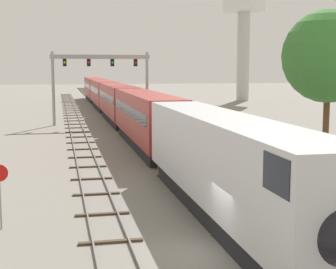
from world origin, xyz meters
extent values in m
plane|color=gray|center=(0.00, 0.00, 0.00)|extent=(400.00, 400.00, 0.00)
cube|color=slate|center=(1.28, 60.00, 0.08)|extent=(0.07, 200.00, 0.16)
cube|color=slate|center=(2.72, 60.00, 0.08)|extent=(0.07, 200.00, 0.16)
cube|color=#473828|center=(2.00, -2.00, 0.05)|extent=(2.60, 0.24, 0.10)
cube|color=#473828|center=(2.00, 2.00, 0.05)|extent=(2.60, 0.24, 0.10)
cube|color=#473828|center=(2.00, 6.00, 0.05)|extent=(2.60, 0.24, 0.10)
cube|color=#473828|center=(2.00, 10.00, 0.05)|extent=(2.60, 0.24, 0.10)
cube|color=#473828|center=(2.00, 14.00, 0.05)|extent=(2.60, 0.24, 0.10)
cube|color=#473828|center=(2.00, 18.00, 0.05)|extent=(2.60, 0.24, 0.10)
cube|color=#473828|center=(2.00, 22.00, 0.05)|extent=(2.60, 0.24, 0.10)
cube|color=#473828|center=(2.00, 26.00, 0.05)|extent=(2.60, 0.24, 0.10)
cube|color=#473828|center=(2.00, 30.00, 0.05)|extent=(2.60, 0.24, 0.10)
cube|color=#473828|center=(2.00, 34.00, 0.05)|extent=(2.60, 0.24, 0.10)
cube|color=#473828|center=(2.00, 38.00, 0.05)|extent=(2.60, 0.24, 0.10)
cube|color=#473828|center=(2.00, 42.00, 0.05)|extent=(2.60, 0.24, 0.10)
cube|color=#473828|center=(2.00, 46.00, 0.05)|extent=(2.60, 0.24, 0.10)
cube|color=#473828|center=(2.00, 50.00, 0.05)|extent=(2.60, 0.24, 0.10)
cube|color=#473828|center=(2.00, 54.00, 0.05)|extent=(2.60, 0.24, 0.10)
cube|color=#473828|center=(2.00, 58.00, 0.05)|extent=(2.60, 0.24, 0.10)
cube|color=#473828|center=(2.00, 62.00, 0.05)|extent=(2.60, 0.24, 0.10)
cube|color=#473828|center=(2.00, 66.00, 0.05)|extent=(2.60, 0.24, 0.10)
cube|color=#473828|center=(2.00, 70.00, 0.05)|extent=(2.60, 0.24, 0.10)
cube|color=#473828|center=(2.00, 74.00, 0.05)|extent=(2.60, 0.24, 0.10)
cube|color=#473828|center=(2.00, 78.00, 0.05)|extent=(2.60, 0.24, 0.10)
cube|color=#473828|center=(2.00, 82.00, 0.05)|extent=(2.60, 0.24, 0.10)
cube|color=#473828|center=(2.00, 86.00, 0.05)|extent=(2.60, 0.24, 0.10)
cube|color=#473828|center=(2.00, 90.00, 0.05)|extent=(2.60, 0.24, 0.10)
cube|color=#473828|center=(2.00, 94.00, 0.05)|extent=(2.60, 0.24, 0.10)
cube|color=#473828|center=(2.00, 98.00, 0.05)|extent=(2.60, 0.24, 0.10)
cube|color=#473828|center=(2.00, 102.00, 0.05)|extent=(2.60, 0.24, 0.10)
cube|color=#473828|center=(2.00, 106.00, 0.05)|extent=(2.60, 0.24, 0.10)
cube|color=#473828|center=(2.00, 110.00, 0.05)|extent=(2.60, 0.24, 0.10)
cube|color=#473828|center=(2.00, 114.00, 0.05)|extent=(2.60, 0.24, 0.10)
cube|color=#473828|center=(2.00, 118.00, 0.05)|extent=(2.60, 0.24, 0.10)
cube|color=#473828|center=(2.00, 122.00, 0.05)|extent=(2.60, 0.24, 0.10)
cube|color=#473828|center=(2.00, 126.00, 0.05)|extent=(2.60, 0.24, 0.10)
cube|color=#473828|center=(2.00, 130.00, 0.05)|extent=(2.60, 0.24, 0.10)
cube|color=#473828|center=(2.00, 134.00, 0.05)|extent=(2.60, 0.24, 0.10)
cube|color=#473828|center=(2.00, 138.00, 0.05)|extent=(2.60, 0.24, 0.10)
cube|color=#473828|center=(2.00, 142.00, 0.05)|extent=(2.60, 0.24, 0.10)
cube|color=#473828|center=(2.00, 146.00, 0.05)|extent=(2.60, 0.24, 0.10)
cube|color=#473828|center=(2.00, 150.00, 0.05)|extent=(2.60, 0.24, 0.10)
cube|color=#473828|center=(2.00, 154.00, 0.05)|extent=(2.60, 0.24, 0.10)
cube|color=#473828|center=(2.00, 158.00, 0.05)|extent=(2.60, 0.24, 0.10)
cube|color=slate|center=(-4.22, 40.00, 0.08)|extent=(0.07, 160.00, 0.16)
cube|color=slate|center=(-2.78, 40.00, 0.08)|extent=(0.07, 160.00, 0.16)
cube|color=#473828|center=(-3.50, 2.00, 0.05)|extent=(2.60, 0.24, 0.10)
cube|color=#473828|center=(-3.50, 6.00, 0.05)|extent=(2.60, 0.24, 0.10)
cube|color=#473828|center=(-3.50, 10.00, 0.05)|extent=(2.60, 0.24, 0.10)
cube|color=#473828|center=(-3.50, 14.00, 0.05)|extent=(2.60, 0.24, 0.10)
cube|color=#473828|center=(-3.50, 18.00, 0.05)|extent=(2.60, 0.24, 0.10)
cube|color=#473828|center=(-3.50, 22.00, 0.05)|extent=(2.60, 0.24, 0.10)
cube|color=#473828|center=(-3.50, 26.00, 0.05)|extent=(2.60, 0.24, 0.10)
cube|color=#473828|center=(-3.50, 30.00, 0.05)|extent=(2.60, 0.24, 0.10)
cube|color=#473828|center=(-3.50, 34.00, 0.05)|extent=(2.60, 0.24, 0.10)
cube|color=#473828|center=(-3.50, 38.00, 0.05)|extent=(2.60, 0.24, 0.10)
cube|color=#473828|center=(-3.50, 42.00, 0.05)|extent=(2.60, 0.24, 0.10)
cube|color=#473828|center=(-3.50, 46.00, 0.05)|extent=(2.60, 0.24, 0.10)
cube|color=#473828|center=(-3.50, 50.00, 0.05)|extent=(2.60, 0.24, 0.10)
cube|color=#473828|center=(-3.50, 54.00, 0.05)|extent=(2.60, 0.24, 0.10)
cube|color=#473828|center=(-3.50, 58.00, 0.05)|extent=(2.60, 0.24, 0.10)
cube|color=#473828|center=(-3.50, 62.00, 0.05)|extent=(2.60, 0.24, 0.10)
cube|color=#473828|center=(-3.50, 66.00, 0.05)|extent=(2.60, 0.24, 0.10)
cube|color=#473828|center=(-3.50, 70.00, 0.05)|extent=(2.60, 0.24, 0.10)
cube|color=#473828|center=(-3.50, 74.00, 0.05)|extent=(2.60, 0.24, 0.10)
cube|color=#473828|center=(-3.50, 78.00, 0.05)|extent=(2.60, 0.24, 0.10)
cube|color=#473828|center=(-3.50, 82.00, 0.05)|extent=(2.60, 0.24, 0.10)
cube|color=#473828|center=(-3.50, 86.00, 0.05)|extent=(2.60, 0.24, 0.10)
cube|color=#473828|center=(-3.50, 90.00, 0.05)|extent=(2.60, 0.24, 0.10)
cube|color=#473828|center=(-3.50, 94.00, 0.05)|extent=(2.60, 0.24, 0.10)
cube|color=#473828|center=(-3.50, 98.00, 0.05)|extent=(2.60, 0.24, 0.10)
cube|color=#473828|center=(-3.50, 102.00, 0.05)|extent=(2.60, 0.24, 0.10)
cube|color=#473828|center=(-3.50, 106.00, 0.05)|extent=(2.60, 0.24, 0.10)
cube|color=#473828|center=(-3.50, 110.00, 0.05)|extent=(2.60, 0.24, 0.10)
cube|color=#473828|center=(-3.50, 114.00, 0.05)|extent=(2.60, 0.24, 0.10)
cube|color=#473828|center=(-3.50, 118.00, 0.05)|extent=(2.60, 0.24, 0.10)
cube|color=silver|center=(2.00, 4.36, 2.90)|extent=(3.00, 20.72, 3.80)
cube|color=black|center=(2.00, -4.80, 4.04)|extent=(3.04, 1.80, 1.10)
cube|color=black|center=(2.00, 4.36, 0.50)|extent=(2.52, 18.65, 1.00)
cube|color=maroon|center=(2.00, 26.08, 2.90)|extent=(3.00, 20.72, 3.80)
cube|color=black|center=(2.00, 26.08, 3.30)|extent=(3.04, 19.06, 0.90)
cube|color=black|center=(2.00, 26.08, 0.50)|extent=(2.52, 18.65, 1.00)
cube|color=maroon|center=(2.00, 47.80, 2.90)|extent=(3.00, 20.72, 3.80)
cube|color=black|center=(2.00, 47.80, 3.30)|extent=(3.04, 19.06, 0.90)
cube|color=black|center=(2.00, 47.80, 0.50)|extent=(2.52, 18.65, 1.00)
cube|color=maroon|center=(2.00, 69.52, 2.90)|extent=(3.00, 20.72, 3.80)
cube|color=black|center=(2.00, 69.52, 3.30)|extent=(3.04, 19.06, 0.90)
cube|color=black|center=(2.00, 69.52, 0.50)|extent=(2.52, 18.65, 1.00)
cube|color=maroon|center=(2.00, 91.24, 2.90)|extent=(3.00, 20.72, 3.80)
cube|color=black|center=(2.00, 91.24, 3.30)|extent=(3.04, 19.06, 0.90)
cube|color=black|center=(2.00, 91.24, 0.50)|extent=(2.52, 18.65, 1.00)
cylinder|color=#999BA0|center=(-6.00, 45.52, 4.45)|extent=(0.36, 0.36, 8.89)
cylinder|color=#999BA0|center=(5.50, 45.52, 4.45)|extent=(0.36, 0.36, 8.89)
cube|color=#999BA0|center=(-0.25, 45.52, 8.29)|extent=(12.10, 0.36, 0.50)
cube|color=black|center=(-4.56, 45.57, 7.59)|extent=(0.44, 0.32, 0.90)
sphere|color=yellow|center=(-4.56, 45.38, 7.59)|extent=(0.28, 0.28, 0.28)
cube|color=black|center=(-1.69, 45.57, 7.59)|extent=(0.44, 0.32, 0.90)
sphere|color=red|center=(-1.69, 45.38, 7.59)|extent=(0.28, 0.28, 0.28)
cube|color=black|center=(1.19, 45.57, 7.59)|extent=(0.44, 0.32, 0.90)
sphere|color=green|center=(1.19, 45.38, 7.59)|extent=(0.28, 0.28, 0.28)
cube|color=black|center=(4.06, 45.57, 7.59)|extent=(0.44, 0.32, 0.90)
sphere|color=red|center=(4.06, 45.38, 7.59)|extent=(0.28, 0.28, 0.28)
cylinder|color=beige|center=(32.92, 85.35, 9.27)|extent=(2.60, 2.60, 18.54)
cylinder|color=white|center=(32.92, 85.35, 20.87)|extent=(8.94, 8.94, 4.66)
cylinder|color=gray|center=(-8.00, 4.79, 1.10)|extent=(0.08, 0.08, 2.20)
cylinder|color=brown|center=(17.95, 23.62, 2.56)|extent=(0.56, 0.56, 5.11)
sphere|color=#387A33|center=(17.95, 23.62, 7.99)|extent=(8.23, 8.23, 8.23)
camera|label=1|loc=(-5.40, -17.89, 7.02)|focal=54.73mm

